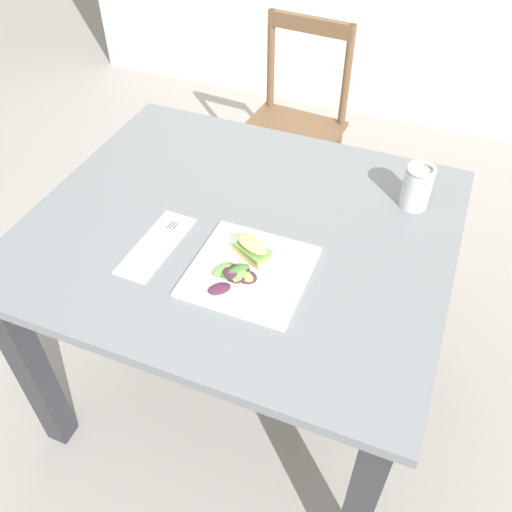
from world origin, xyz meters
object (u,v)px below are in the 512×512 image
object	(u,v)px
plate_lunch	(250,271)
mason_jar_iced_tea	(417,188)
chair_wooden_far	(292,129)
sandwich_half_front	(252,249)
dining_table	(241,259)
fork_on_napkin	(160,240)

from	to	relation	value
plate_lunch	mason_jar_iced_tea	xyz separation A→B (m)	(0.32, 0.41, 0.05)
chair_wooden_far	plate_lunch	size ratio (longest dim) A/B	3.13
plate_lunch	sandwich_half_front	bearing A→B (deg)	104.61
chair_wooden_far	sandwich_half_front	distance (m)	1.16
dining_table	mason_jar_iced_tea	size ratio (longest dim) A/B	8.86
sandwich_half_front	mason_jar_iced_tea	size ratio (longest dim) A/B	0.85
dining_table	fork_on_napkin	distance (m)	0.25
fork_on_napkin	plate_lunch	bearing A→B (deg)	-3.75
mason_jar_iced_tea	plate_lunch	bearing A→B (deg)	-127.77
mason_jar_iced_tea	fork_on_napkin	bearing A→B (deg)	-145.57
sandwich_half_front	mason_jar_iced_tea	xyz separation A→B (m)	(0.33, 0.36, 0.02)
chair_wooden_far	mason_jar_iced_tea	bearing A→B (deg)	-50.63
chair_wooden_far	mason_jar_iced_tea	xyz separation A→B (m)	(0.58, -0.71, 0.35)
dining_table	sandwich_half_front	xyz separation A→B (m)	(0.08, -0.11, 0.17)
sandwich_half_front	fork_on_napkin	xyz separation A→B (m)	(-0.24, -0.03, -0.03)
plate_lunch	dining_table	bearing A→B (deg)	120.89
dining_table	fork_on_napkin	size ratio (longest dim) A/B	5.92
chair_wooden_far	plate_lunch	world-z (taller)	chair_wooden_far
plate_lunch	sandwich_half_front	world-z (taller)	sandwich_half_front
dining_table	plate_lunch	distance (m)	0.22
chair_wooden_far	plate_lunch	distance (m)	1.19
dining_table	mason_jar_iced_tea	distance (m)	0.51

